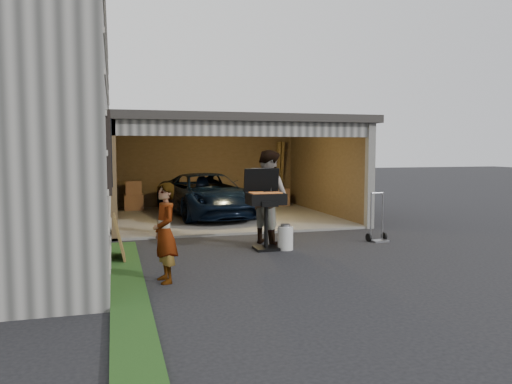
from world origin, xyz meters
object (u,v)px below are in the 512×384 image
Objects in this scene: bbq_grill at (265,202)px; propane_tank at (285,238)px; hand_truck at (378,232)px; minivan at (207,197)px; plywood_panel at (119,238)px; man at (269,197)px; woman at (165,233)px.

propane_tank is at bearing -20.49° from bbq_grill.
hand_truck is at bearing 3.22° from bbq_grill.
plywood_panel is at bearing -124.02° from minivan.
hand_truck reaches higher than plywood_panel.
hand_truck is at bearing -124.33° from man.
woman is 1.40× the size of hand_truck.
minivan is 2.76× the size of bbq_grill.
minivan is 2.25× the size of man.
man is 1.84× the size of hand_truck.
propane_tank is (0.38, -0.14, -0.74)m from bbq_grill.
bbq_grill is 2.95m from plywood_panel.
hand_truck is at bearing 4.67° from plywood_panel.
man is 3.32m from plywood_panel.
minivan reaches higher than plywood_panel.
propane_tank is 3.27m from plywood_panel.
propane_tank is (2.60, 1.83, -0.53)m from woman.
bbq_grill is 0.85m from propane_tank.
minivan is 5.21× the size of plywood_panel.
minivan is 7.11m from woman.
man is (2.48, 2.58, 0.24)m from woman.
man is at bearing 124.88° from woman.
man is at bearing 99.04° from propane_tank.
minivan is at bearing 153.31° from woman.
plywood_panel is at bearing 179.45° from hand_truck.
man reaches higher than propane_tank.
minivan is 4.33m from man.
propane_tank is 0.54× the size of plywood_panel.
minivan is 9.58× the size of propane_tank.
woman reaches higher than minivan.
hand_truck is (2.39, -0.45, -0.80)m from man.
woman is 2.98m from bbq_grill.
woman is at bearing -113.23° from minivan.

